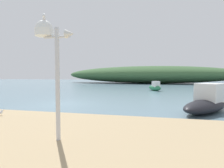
# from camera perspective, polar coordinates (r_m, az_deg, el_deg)

# --- Properties ---
(ground_plane) EXTENTS (120.00, 120.00, 0.00)m
(ground_plane) POSITION_cam_1_polar(r_m,az_deg,el_deg) (13.15, -14.66, -6.02)
(ground_plane) COLOR slate
(distant_hill) EXTENTS (41.18, 11.35, 4.07)m
(distant_hill) POSITION_cam_1_polar(r_m,az_deg,el_deg) (44.58, 12.13, 2.87)
(distant_hill) COLOR #3D6038
(distant_hill) RESTS_ON ground
(mast_structure) EXTENTS (1.13, 0.50, 3.32)m
(mast_structure) POSITION_cam_1_polar(r_m,az_deg,el_deg) (5.46, -19.02, 12.27)
(mast_structure) COLOR silver
(mast_structure) RESTS_ON beach_sand
(seagull_on_radar) EXTENTS (0.20, 0.27, 0.21)m
(seagull_on_radar) POSITION_cam_1_polar(r_m,az_deg,el_deg) (5.71, -20.38, 19.23)
(seagull_on_radar) COLOR orange
(seagull_on_radar) RESTS_ON mast_structure
(motorboat_outer_mooring) EXTENTS (2.04, 2.54, 1.21)m
(motorboat_outer_mooring) POSITION_cam_1_polar(r_m,az_deg,el_deg) (23.81, 13.22, -0.92)
(motorboat_outer_mooring) COLOR #287A4C
(motorboat_outer_mooring) RESTS_ON ground
(motorboat_inner_mooring) EXTENTS (3.65, 4.33, 1.54)m
(motorboat_inner_mooring) POSITION_cam_1_polar(r_m,az_deg,el_deg) (11.23, 27.51, -4.96)
(motorboat_inner_mooring) COLOR black
(motorboat_inner_mooring) RESTS_ON ground
(seagull_upper_strand) EXTENTS (0.27, 0.34, 0.25)m
(seagull_upper_strand) POSITION_cam_1_polar(r_m,az_deg,el_deg) (9.66, -31.53, -7.53)
(seagull_upper_strand) COLOR orange
(seagull_upper_strand) RESTS_ON beach_sand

